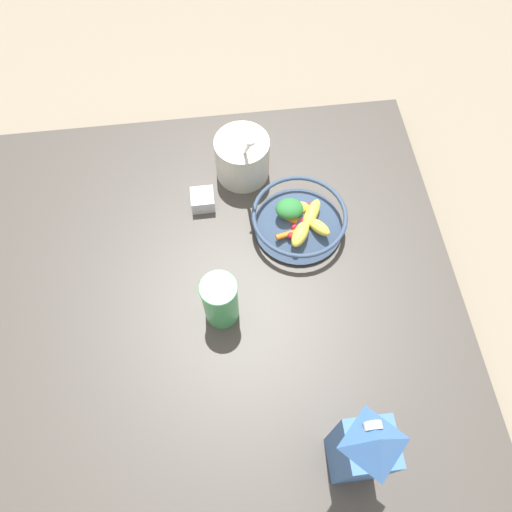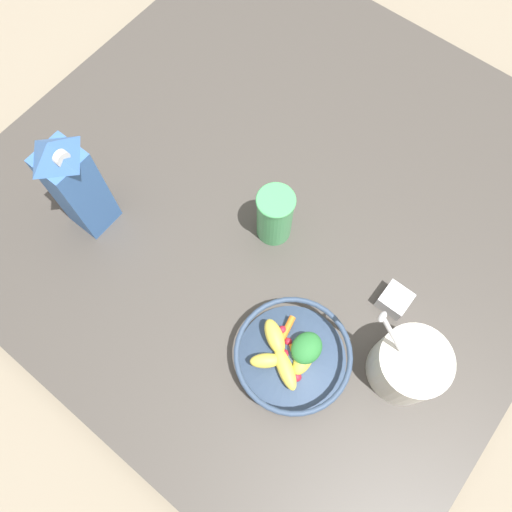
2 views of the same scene
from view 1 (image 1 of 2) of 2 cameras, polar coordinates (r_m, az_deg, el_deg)
The scene contains 7 objects.
ground_plane at distance 1.10m, azimuth -7.57°, elevation -9.77°, with size 6.00×6.00×0.00m, color gray.
countertop at distance 1.07m, azimuth -7.72°, elevation -9.37°, with size 1.18×1.18×0.05m.
fruit_bowl at distance 1.12m, azimuth 4.94°, elevation 4.19°, with size 0.21×0.21×0.08m.
milk_carton at distance 0.87m, azimuth 12.00°, elevation -20.92°, with size 0.08×0.08×0.27m.
yogurt_tub at distance 1.19m, azimuth -1.58°, elevation 11.34°, with size 0.13×0.16×0.22m.
drinking_cup at distance 0.99m, azimuth -4.10°, elevation -5.06°, with size 0.08×0.08×0.14m.
spice_jar at distance 1.17m, azimuth -6.10°, elevation 6.36°, with size 0.05×0.05×0.04m.
Camera 1 is at (-0.10, 0.34, 1.04)m, focal length 35.00 mm.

